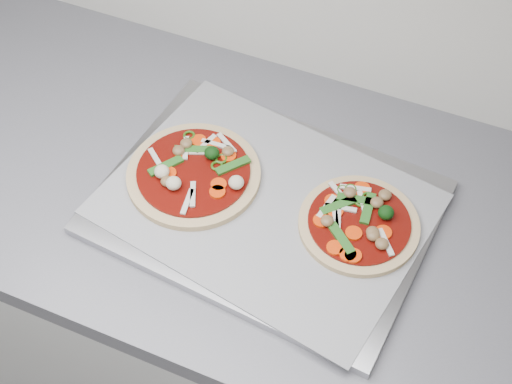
% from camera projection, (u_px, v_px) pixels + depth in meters
% --- Properties ---
extents(base_cabinet, '(3.60, 0.60, 0.86)m').
position_uv_depth(base_cabinet, '(207.00, 314.00, 1.52)').
color(base_cabinet, silver).
rests_on(base_cabinet, ground).
extents(countertop, '(3.60, 0.60, 0.04)m').
position_uv_depth(countertop, '(192.00, 182.00, 1.16)').
color(countertop, slate).
rests_on(countertop, base_cabinet).
extents(baking_tray, '(0.52, 0.41, 0.02)m').
position_uv_depth(baking_tray, '(266.00, 207.00, 1.10)').
color(baking_tray, '#99989E').
rests_on(baking_tray, countertop).
extents(parchment, '(0.52, 0.42, 0.00)m').
position_uv_depth(parchment, '(266.00, 204.00, 1.09)').
color(parchment, gray).
rests_on(parchment, baking_tray).
extents(pizza_left, '(0.21, 0.21, 0.04)m').
position_uv_depth(pizza_left, '(194.00, 172.00, 1.12)').
color(pizza_left, tan).
rests_on(pizza_left, parchment).
extents(pizza_right, '(0.22, 0.22, 0.03)m').
position_uv_depth(pizza_right, '(359.00, 222.00, 1.06)').
color(pizza_right, tan).
rests_on(pizza_right, parchment).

